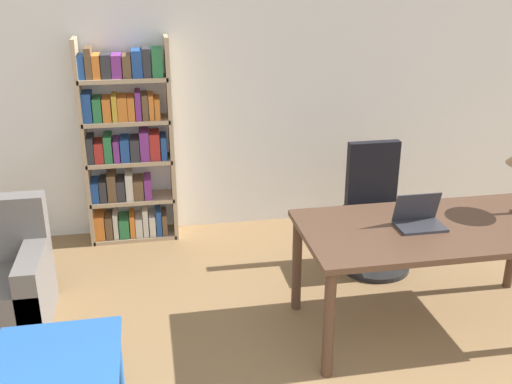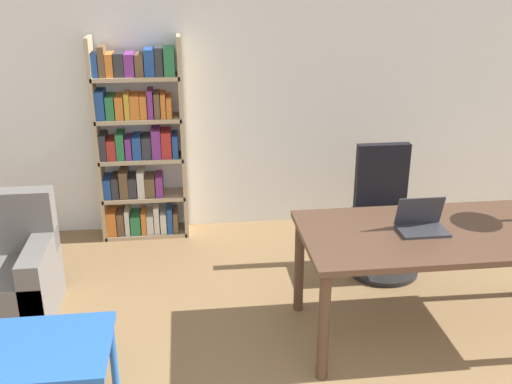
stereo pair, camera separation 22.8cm
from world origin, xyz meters
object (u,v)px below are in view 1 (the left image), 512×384
Objects in this scene: desk at (438,238)px; bookshelf at (126,147)px; laptop at (419,219)px; side_table_blue at (57,366)px; office_chair at (375,215)px.

desk is 2.79m from bookshelf.
side_table_blue is at bearing -163.84° from laptop.
desk is 2.50m from side_table_blue.
laptop is 0.30× the size of office_chair.
office_chair is at bearing 85.01° from laptop.
laptop reaches higher than side_table_blue.
laptop is 1.01m from office_chair.
desk is 5.95× the size of laptop.
bookshelf reaches higher than side_table_blue.
desk is 1.01× the size of bookshelf.
bookshelf is at bearing 137.92° from desk.
office_chair reaches higher than side_table_blue.
side_table_blue is 0.35× the size of bookshelf.
desk is at bearing -42.08° from bookshelf.
office_chair reaches higher than desk.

